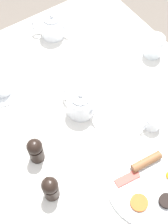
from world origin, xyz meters
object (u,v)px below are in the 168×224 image
Objects in this scene: knife_by_plate at (109,38)px; teapot_far at (52,26)px; creamer_jug at (153,121)px; salt_grinder at (51,188)px; water_glass_short at (154,46)px; breakfast_plate at (149,183)px; pepper_grinder at (35,150)px; teacup_with_saucer_left at (2,88)px; teapot_near at (81,103)px.

teapot_far is at bearing -39.39° from knife_by_plate.
creamer_jug is 0.44m from salt_grinder.
water_glass_short reaches higher than knife_by_plate.
breakfast_plate is 3.09× the size of water_glass_short.
teapot_far reaches higher than salt_grinder.
teapot_far is 0.45m from water_glass_short.
knife_by_plate is (-0.58, -0.47, -0.06)m from salt_grinder.
water_glass_short is (-0.30, 0.34, -0.00)m from teapot_far.
pepper_grinder is 0.14m from salt_grinder.
teacup_with_saucer_left is 1.32× the size of salt_grinder.
teapot_near is 1.26× the size of teacup_with_saucer_left.
teapot_near is 0.27m from creamer_jug.
knife_by_plate is (-0.14, -0.45, -0.03)m from creamer_jug.
creamer_jug is at bearing 48.93° from water_glass_short.
water_glass_short reaches higher than creamer_jug.
water_glass_short is 0.82× the size of salt_grinder.
breakfast_plate is at bearing 110.74° from teacup_with_saucer_left.
salt_grinder reaches higher than breakfast_plate.
creamer_jug is 0.51× the size of knife_by_plate.
pepper_grinder is at bearing 12.41° from water_glass_short.
creamer_jug is (-0.18, 0.20, -0.02)m from teapot_near.
knife_by_plate is (-0.29, -0.62, -0.01)m from breakfast_plate.
breakfast_plate is at bearing -9.44° from teapot_near.
breakfast_plate is 0.38m from teapot_near.
knife_by_plate is (0.10, -0.18, -0.04)m from water_glass_short.
breakfast_plate is 1.66× the size of knife_by_plate.
breakfast_plate is at bearing 151.53° from salt_grinder.
knife_by_plate is (-0.55, -0.32, -0.06)m from pepper_grinder.
teacup_with_saucer_left is 1.72× the size of creamer_jug.
pepper_grinder is 0.64m from knife_by_plate.
teapot_near is at bearing -48.43° from creamer_jug.
teapot_far reaches higher than knife_by_plate.
teapot_far is (-0.12, -0.41, 0.00)m from teapot_near.
teapot_far is at bearing -121.47° from salt_grinder.
teacup_with_saucer_left is 0.65m from water_glass_short.
water_glass_short is (-0.63, 0.18, 0.02)m from teacup_with_saucer_left.
teapot_near reaches higher than pepper_grinder.
teacup_with_saucer_left is at bearing -69.26° from breakfast_plate.
pepper_grinder and salt_grinder have the same top height.
creamer_jug reaches higher than breakfast_plate.
teacup_with_saucer_left is 0.33m from pepper_grinder.
creamer_jug is at bearing 130.80° from teacup_with_saucer_left.
teapot_near is at bearing -67.33° from teapot_far.
pepper_grinder is (0.42, -0.13, 0.03)m from creamer_jug.
teapot_near reaches higher than water_glass_short.
creamer_jug is 0.77× the size of salt_grinder.
creamer_jug reaches higher than knife_by_plate.
teapot_near is 2.03× the size of water_glass_short.
water_glass_short is 0.54× the size of knife_by_plate.
pepper_grinder is at bearing -17.10° from creamer_jug.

